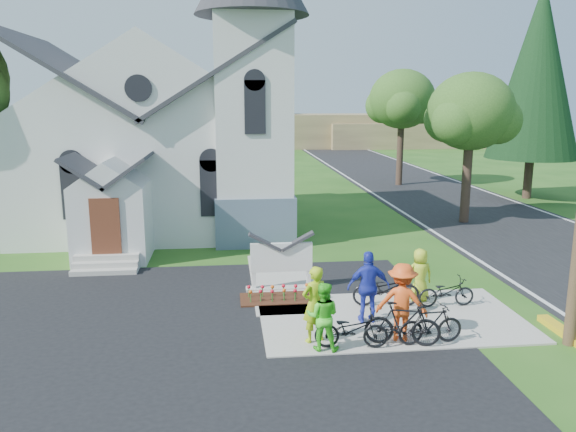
{
  "coord_description": "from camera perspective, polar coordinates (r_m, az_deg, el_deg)",
  "views": [
    {
      "loc": [
        -2.82,
        -13.29,
        5.79
      ],
      "look_at": [
        -0.8,
        5.0,
        1.96
      ],
      "focal_mm": 35.0,
      "sensor_mm": 36.0,
      "label": 1
    }
  ],
  "objects": [
    {
      "name": "ground",
      "position": [
        14.77,
        5.32,
        -11.38
      ],
      "size": [
        120.0,
        120.0,
        0.0
      ],
      "primitive_type": "plane",
      "color": "#255518",
      "rests_on": "ground"
    },
    {
      "name": "parking_lot",
      "position": [
        13.36,
        -24.72,
        -15.04
      ],
      "size": [
        20.0,
        16.0,
        0.02
      ],
      "primitive_type": "cube",
      "color": "black",
      "rests_on": "ground"
    },
    {
      "name": "road",
      "position": [
        31.6,
        17.76,
        0.65
      ],
      "size": [
        8.0,
        90.0,
        0.02
      ],
      "primitive_type": "cube",
      "color": "black",
      "rests_on": "ground"
    },
    {
      "name": "sidewalk",
      "position": [
        15.56,
        10.45,
        -10.19
      ],
      "size": [
        7.0,
        4.0,
        0.05
      ],
      "primitive_type": "cube",
      "color": "#AAA699",
      "rests_on": "ground"
    },
    {
      "name": "church",
      "position": [
        25.92,
        -12.39,
        10.29
      ],
      "size": [
        12.35,
        12.0,
        13.0
      ],
      "color": "silver",
      "rests_on": "ground"
    },
    {
      "name": "church_sign",
      "position": [
        17.25,
        -0.67,
        -4.28
      ],
      "size": [
        2.2,
        0.4,
        1.7
      ],
      "color": "#AAA699",
      "rests_on": "ground"
    },
    {
      "name": "flower_bed",
      "position": [
        16.7,
        -0.36,
        -8.4
      ],
      "size": [
        2.6,
        1.1,
        0.07
      ],
      "primitive_type": "cube",
      "color": "#381D0F",
      "rests_on": "ground"
    },
    {
      "name": "tree_road_near",
      "position": [
        27.72,
        18.08,
        9.98
      ],
      "size": [
        4.0,
        4.0,
        7.05
      ],
      "color": "#34241C",
      "rests_on": "ground"
    },
    {
      "name": "tree_road_mid",
      "position": [
        39.12,
        11.52,
        11.51
      ],
      "size": [
        4.4,
        4.4,
        7.8
      ],
      "color": "#34241C",
      "rests_on": "ground"
    },
    {
      "name": "conifer",
      "position": [
        36.05,
        24.01,
        13.31
      ],
      "size": [
        5.2,
        5.2,
        12.4
      ],
      "color": "#34241C",
      "rests_on": "ground"
    },
    {
      "name": "distant_hills",
      "position": [
        69.99,
        -1.25,
        8.79
      ],
      "size": [
        61.0,
        10.0,
        5.6
      ],
      "color": "olive",
      "rests_on": "ground"
    },
    {
      "name": "cyclist_0",
      "position": [
        13.6,
        2.71,
        -8.93
      ],
      "size": [
        0.81,
        0.69,
        1.88
      ],
      "primitive_type": "imported",
      "rotation": [
        0.0,
        0.0,
        3.57
      ],
      "color": "#A8CB17",
      "rests_on": "sidewalk"
    },
    {
      "name": "bike_0",
      "position": [
        13.5,
        6.44,
        -11.38
      ],
      "size": [
        1.79,
        0.82,
        0.91
      ],
      "primitive_type": "imported",
      "rotation": [
        0.0,
        0.0,
        1.44
      ],
      "color": "black",
      "rests_on": "sidewalk"
    },
    {
      "name": "cyclist_1",
      "position": [
        13.24,
        3.55,
        -10.12
      ],
      "size": [
        0.92,
        0.8,
        1.63
      ],
      "primitive_type": "imported",
      "rotation": [
        0.0,
        0.0,
        2.88
      ],
      "color": "#49E62B",
      "rests_on": "sidewalk"
    },
    {
      "name": "bike_1",
      "position": [
        14.02,
        14.28,
        -10.64
      ],
      "size": [
        1.65,
        0.59,
        0.97
      ],
      "primitive_type": "imported",
      "rotation": [
        0.0,
        0.0,
        1.66
      ],
      "color": "black",
      "rests_on": "sidewalk"
    },
    {
      "name": "cyclist_2",
      "position": [
        14.87,
        8.19,
        -7.14
      ],
      "size": [
        1.14,
        0.51,
        1.91
      ],
      "primitive_type": "imported",
      "rotation": [
        0.0,
        0.0,
        3.1
      ],
      "color": "#2534BA",
      "rests_on": "sidewalk"
    },
    {
      "name": "bike_2",
      "position": [
        16.2,
        9.93,
        -7.31
      ],
      "size": [
        1.95,
        0.84,
        0.99
      ],
      "primitive_type": "imported",
      "rotation": [
        0.0,
        0.0,
        1.47
      ],
      "color": "black",
      "rests_on": "sidewalk"
    },
    {
      "name": "cyclist_3",
      "position": [
        13.94,
        11.49,
        -8.55
      ],
      "size": [
        1.41,
        1.11,
        1.92
      ],
      "primitive_type": "imported",
      "rotation": [
        0.0,
        0.0,
        2.78
      ],
      "color": "#FF571C",
      "rests_on": "sidewalk"
    },
    {
      "name": "bike_3",
      "position": [
        13.78,
        11.57,
        -10.68
      ],
      "size": [
        1.86,
        0.95,
        1.08
      ],
      "primitive_type": "imported",
      "rotation": [
        0.0,
        0.0,
        1.31
      ],
      "color": "black",
      "rests_on": "sidewalk"
    },
    {
      "name": "cyclist_4",
      "position": [
        16.7,
        13.24,
        -5.85
      ],
      "size": [
        0.8,
        0.56,
        1.56
      ],
      "primitive_type": "imported",
      "rotation": [
        0.0,
        0.0,
        3.22
      ],
      "color": "#B4CE26",
      "rests_on": "sidewalk"
    },
    {
      "name": "bike_4",
      "position": [
        16.56,
        15.78,
        -7.43
      ],
      "size": [
        1.62,
        0.58,
        0.85
      ],
      "primitive_type": "imported",
      "rotation": [
        0.0,
        0.0,
        1.58
      ],
      "color": "black",
      "rests_on": "sidewalk"
    }
  ]
}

